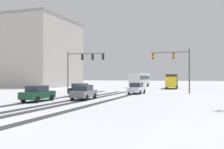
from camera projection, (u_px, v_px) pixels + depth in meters
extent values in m
cube|color=#38383D|center=(49.00, 99.00, 29.08)|extent=(1.07, 34.11, 0.01)
cube|color=#38383D|center=(106.00, 101.00, 26.91)|extent=(0.82, 34.11, 0.01)
cube|color=#38383D|center=(72.00, 100.00, 28.18)|extent=(0.90, 34.11, 0.01)
cube|color=#38383D|center=(84.00, 100.00, 27.73)|extent=(0.92, 34.11, 0.01)
cube|color=white|center=(199.00, 105.00, 22.51)|extent=(4.00, 34.11, 0.12)
cylinder|color=#47474C|center=(189.00, 72.00, 37.24)|extent=(0.18, 0.18, 6.50)
cylinder|color=#47474C|center=(170.00, 52.00, 38.31)|extent=(5.53, 0.45, 0.12)
cube|color=#B79319|center=(174.00, 56.00, 38.09)|extent=(0.33, 0.26, 0.90)
sphere|color=black|center=(173.00, 54.00, 37.95)|extent=(0.20, 0.20, 0.20)
sphere|color=orange|center=(173.00, 56.00, 37.94)|extent=(0.20, 0.20, 0.20)
sphere|color=black|center=(173.00, 58.00, 37.94)|extent=(0.20, 0.20, 0.20)
cube|color=#B79319|center=(153.00, 57.00, 39.24)|extent=(0.33, 0.26, 0.90)
sphere|color=black|center=(153.00, 54.00, 39.10)|extent=(0.20, 0.20, 0.20)
sphere|color=orange|center=(153.00, 56.00, 39.09)|extent=(0.20, 0.20, 0.20)
sphere|color=black|center=(153.00, 58.00, 39.09)|extent=(0.20, 0.20, 0.20)
cylinder|color=#47474C|center=(68.00, 72.00, 41.26)|extent=(0.18, 0.18, 6.50)
cylinder|color=#47474C|center=(86.00, 54.00, 40.43)|extent=(6.16, 0.41, 0.12)
cube|color=black|center=(82.00, 57.00, 40.59)|extent=(0.33, 0.25, 0.90)
sphere|color=black|center=(83.00, 55.00, 40.75)|extent=(0.20, 0.20, 0.20)
sphere|color=orange|center=(83.00, 57.00, 40.75)|extent=(0.20, 0.20, 0.20)
sphere|color=black|center=(83.00, 59.00, 40.75)|extent=(0.20, 0.20, 0.20)
cube|color=black|center=(93.00, 57.00, 40.12)|extent=(0.33, 0.25, 0.90)
sphere|color=black|center=(93.00, 55.00, 40.28)|extent=(0.20, 0.20, 0.20)
sphere|color=orange|center=(93.00, 57.00, 40.28)|extent=(0.20, 0.20, 0.20)
sphere|color=black|center=(93.00, 59.00, 40.28)|extent=(0.20, 0.20, 0.20)
cube|color=black|center=(103.00, 57.00, 39.65)|extent=(0.33, 0.25, 0.90)
sphere|color=black|center=(103.00, 55.00, 39.81)|extent=(0.20, 0.20, 0.20)
sphere|color=orange|center=(103.00, 57.00, 39.81)|extent=(0.20, 0.20, 0.20)
sphere|color=black|center=(103.00, 59.00, 39.81)|extent=(0.20, 0.20, 0.20)
cube|color=silver|center=(137.00, 89.00, 38.24)|extent=(1.85, 4.16, 0.70)
cube|color=#2D3847|center=(136.00, 85.00, 38.10)|extent=(1.63, 1.95, 0.60)
cylinder|color=black|center=(134.00, 91.00, 39.71)|extent=(0.24, 0.65, 0.64)
cylinder|color=black|center=(144.00, 91.00, 39.14)|extent=(0.24, 0.65, 0.64)
cylinder|color=black|center=(129.00, 92.00, 37.33)|extent=(0.24, 0.65, 0.64)
cylinder|color=black|center=(140.00, 92.00, 36.76)|extent=(0.24, 0.65, 0.64)
cube|color=black|center=(81.00, 90.00, 35.26)|extent=(1.81, 4.14, 0.70)
cube|color=#2D3847|center=(80.00, 86.00, 35.13)|extent=(1.61, 1.94, 0.60)
cylinder|color=black|center=(80.00, 92.00, 36.73)|extent=(0.24, 0.65, 0.64)
cylinder|color=black|center=(90.00, 93.00, 36.17)|extent=(0.24, 0.65, 0.64)
cylinder|color=black|center=(71.00, 93.00, 34.35)|extent=(0.24, 0.65, 0.64)
cylinder|color=black|center=(82.00, 94.00, 33.79)|extent=(0.24, 0.65, 0.64)
cube|color=slate|center=(84.00, 94.00, 28.68)|extent=(1.92, 4.19, 0.70)
cube|color=#2D3847|center=(83.00, 88.00, 28.54)|extent=(1.66, 1.98, 0.60)
cylinder|color=black|center=(81.00, 96.00, 30.12)|extent=(0.25, 0.65, 0.64)
cylinder|color=black|center=(95.00, 96.00, 29.68)|extent=(0.25, 0.65, 0.64)
cylinder|color=black|center=(72.00, 97.00, 27.67)|extent=(0.25, 0.65, 0.64)
cylinder|color=black|center=(87.00, 98.00, 27.23)|extent=(0.25, 0.65, 0.64)
cube|color=#194C2D|center=(38.00, 95.00, 26.58)|extent=(1.72, 4.11, 0.70)
cube|color=#2D3847|center=(37.00, 89.00, 26.44)|extent=(1.57, 1.91, 0.60)
cylinder|color=black|center=(38.00, 97.00, 28.04)|extent=(0.22, 0.64, 0.64)
cylinder|color=black|center=(52.00, 98.00, 27.52)|extent=(0.22, 0.64, 0.64)
cylinder|color=black|center=(23.00, 99.00, 25.62)|extent=(0.22, 0.64, 0.64)
cylinder|color=black|center=(37.00, 100.00, 25.11)|extent=(0.22, 0.64, 0.64)
cube|color=silver|center=(140.00, 79.00, 62.58)|extent=(2.67, 11.04, 2.90)
cube|color=#283342|center=(140.00, 78.00, 62.58)|extent=(2.69, 10.16, 0.90)
cylinder|color=black|center=(141.00, 86.00, 58.55)|extent=(0.31, 0.96, 0.96)
cylinder|color=black|center=(131.00, 86.00, 59.35)|extent=(0.31, 0.96, 0.96)
cylinder|color=black|center=(148.00, 85.00, 65.28)|extent=(0.31, 0.96, 0.96)
cylinder|color=black|center=(138.00, 85.00, 66.08)|extent=(0.31, 0.96, 0.96)
cube|color=yellow|center=(171.00, 82.00, 51.88)|extent=(2.20, 2.30, 2.10)
cube|color=#333338|center=(172.00, 80.00, 55.43)|extent=(2.45, 5.30, 2.60)
cylinder|color=black|center=(176.00, 87.00, 52.01)|extent=(0.32, 0.85, 0.84)
cylinder|color=black|center=(166.00, 87.00, 52.57)|extent=(0.32, 0.85, 0.84)
cylinder|color=black|center=(177.00, 86.00, 56.52)|extent=(0.32, 0.85, 0.84)
cylinder|color=black|center=(168.00, 86.00, 57.08)|extent=(0.32, 0.85, 0.84)
cube|color=#B2ADA3|center=(33.00, 54.00, 66.98)|extent=(19.01, 19.67, 16.54)
cube|color=gray|center=(33.00, 21.00, 67.04)|extent=(19.31, 19.97, 0.50)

